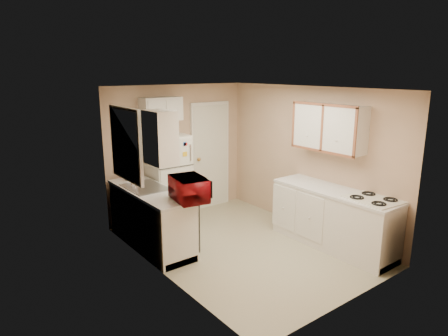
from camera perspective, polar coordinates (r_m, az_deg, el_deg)
floor at (r=6.28m, az=2.81°, el=-11.12°), size 3.80×3.80×0.00m
ceiling at (r=5.70m, az=3.10°, el=11.31°), size 3.80×3.80×0.00m
wall_left at (r=5.12m, az=-9.14°, el=-2.81°), size 3.80×3.80×0.00m
wall_right at (r=6.84m, az=11.95°, el=1.31°), size 3.80×3.80×0.00m
wall_back at (r=7.39m, az=-6.58°, el=2.45°), size 2.80×2.80×0.00m
wall_front at (r=4.65m, az=18.26°, el=-5.06°), size 2.80×2.80×0.00m
left_counter at (r=6.25m, az=-10.38°, el=-7.01°), size 0.60×1.80×0.90m
dishwasher at (r=5.88m, az=-5.16°, el=-7.79°), size 0.03×0.58×0.72m
sink at (r=6.25m, az=-11.17°, el=-3.09°), size 0.54×0.74×0.16m
microwave at (r=5.50m, az=-4.98°, el=-3.14°), size 0.64×0.43×0.40m
soap_bottle at (r=6.65m, az=-13.62°, el=-0.93°), size 0.08×0.09×0.16m
window_blinds at (r=5.97m, az=-13.74°, el=3.31°), size 0.10×0.98×1.08m
upper_cabinet_left at (r=5.24m, az=-9.09°, el=4.33°), size 0.30×0.45×0.70m
refrigerator at (r=6.98m, az=-8.04°, el=-1.73°), size 0.66×0.64×1.58m
cabinet_over_fridge at (r=6.95m, az=-8.99°, el=8.32°), size 0.70×0.30×0.40m
interior_door at (r=7.77m, az=-1.96°, el=1.74°), size 0.86×0.06×2.08m
right_counter at (r=6.35m, az=15.29°, el=-6.95°), size 0.60×2.00×0.90m
stove at (r=6.08m, az=20.18°, el=-8.57°), size 0.62×0.74×0.84m
upper_cabinet_right at (r=6.31m, az=14.76°, el=5.65°), size 0.30×1.20×0.70m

